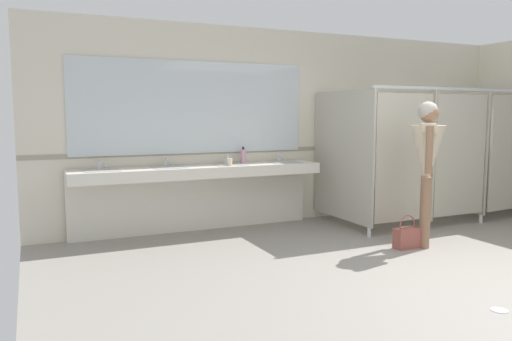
% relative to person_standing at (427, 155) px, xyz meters
% --- Properties ---
extents(ground_plane, '(7.66, 6.57, 0.10)m').
position_rel_person_standing_xyz_m(ground_plane, '(-0.54, -1.00, -1.14)').
color(ground_plane, gray).
extents(wall_back, '(7.66, 0.12, 2.75)m').
position_rel_person_standing_xyz_m(wall_back, '(-0.54, 2.04, 0.29)').
color(wall_back, beige).
rests_on(wall_back, ground_plane).
extents(wall_back_tile_band, '(7.66, 0.01, 0.06)m').
position_rel_person_standing_xyz_m(wall_back_tile_band, '(-0.54, 1.98, -0.04)').
color(wall_back_tile_band, '#9E937F').
rests_on(wall_back_tile_band, wall_back).
extents(vanity_counter, '(3.29, 0.53, 1.00)m').
position_rel_person_standing_xyz_m(vanity_counter, '(-2.22, 1.78, -0.44)').
color(vanity_counter, silver).
rests_on(vanity_counter, ground_plane).
extents(mirror_panel, '(3.19, 0.02, 1.22)m').
position_rel_person_standing_xyz_m(mirror_panel, '(-2.22, 1.97, 0.56)').
color(mirror_panel, silver).
rests_on(mirror_panel, wall_back).
extents(bathroom_stalls, '(3.02, 1.42, 1.92)m').
position_rel_person_standing_xyz_m(bathroom_stalls, '(1.16, 1.05, -0.08)').
color(bathroom_stalls, '#B2AD9E').
rests_on(bathroom_stalls, ground_plane).
extents(person_standing, '(0.56, 0.56, 1.71)m').
position_rel_person_standing_xyz_m(person_standing, '(0.00, 0.00, 0.00)').
color(person_standing, '#8C664C').
rests_on(person_standing, ground_plane).
extents(handbag, '(0.30, 0.15, 0.40)m').
position_rel_person_standing_xyz_m(handbag, '(-0.26, 0.00, -0.95)').
color(handbag, '#934C42').
rests_on(handbag, ground_plane).
extents(soap_dispenser, '(0.07, 0.07, 0.22)m').
position_rel_person_standing_xyz_m(soap_dispenser, '(-1.54, 1.86, -0.10)').
color(soap_dispenser, '#D899B2').
rests_on(soap_dispenser, vanity_counter).
extents(paper_cup, '(0.07, 0.07, 0.10)m').
position_rel_person_standing_xyz_m(paper_cup, '(-1.86, 1.58, -0.15)').
color(paper_cup, beige).
rests_on(paper_cup, vanity_counter).
extents(floor_drain_cover, '(0.14, 0.14, 0.01)m').
position_rel_person_standing_xyz_m(floor_drain_cover, '(-0.86, -1.77, -1.08)').
color(floor_drain_cover, '#B7BABF').
rests_on(floor_drain_cover, ground_plane).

